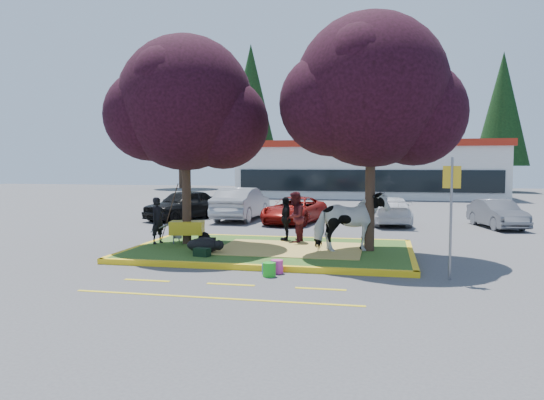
% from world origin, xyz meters
% --- Properties ---
extents(ground, '(90.00, 90.00, 0.00)m').
position_xyz_m(ground, '(0.00, 0.00, 0.00)').
color(ground, '#424244').
rests_on(ground, ground).
extents(median_island, '(8.00, 5.00, 0.15)m').
position_xyz_m(median_island, '(0.00, 0.00, 0.07)').
color(median_island, '#2C5119').
rests_on(median_island, ground).
extents(curb_near, '(8.30, 0.16, 0.15)m').
position_xyz_m(curb_near, '(0.00, -2.58, 0.07)').
color(curb_near, yellow).
rests_on(curb_near, ground).
extents(curb_far, '(8.30, 0.16, 0.15)m').
position_xyz_m(curb_far, '(0.00, 2.58, 0.07)').
color(curb_far, yellow).
rests_on(curb_far, ground).
extents(curb_left, '(0.16, 5.30, 0.15)m').
position_xyz_m(curb_left, '(-4.08, 0.00, 0.07)').
color(curb_left, yellow).
rests_on(curb_left, ground).
extents(curb_right, '(0.16, 5.30, 0.15)m').
position_xyz_m(curb_right, '(4.08, 0.00, 0.07)').
color(curb_right, yellow).
rests_on(curb_right, ground).
extents(straw_bedding, '(4.20, 3.00, 0.01)m').
position_xyz_m(straw_bedding, '(0.60, 0.00, 0.15)').
color(straw_bedding, '#C8B452').
rests_on(straw_bedding, median_island).
extents(tree_purple_left, '(5.06, 4.20, 6.51)m').
position_xyz_m(tree_purple_left, '(-2.78, 0.38, 4.36)').
color(tree_purple_left, black).
rests_on(tree_purple_left, median_island).
extents(tree_purple_right, '(5.30, 4.40, 6.82)m').
position_xyz_m(tree_purple_right, '(2.92, 0.18, 4.56)').
color(tree_purple_right, black).
rests_on(tree_purple_right, median_island).
extents(fire_lane_stripe_a, '(1.10, 0.12, 0.01)m').
position_xyz_m(fire_lane_stripe_a, '(-2.00, -4.20, 0.00)').
color(fire_lane_stripe_a, yellow).
rests_on(fire_lane_stripe_a, ground).
extents(fire_lane_stripe_b, '(1.10, 0.12, 0.01)m').
position_xyz_m(fire_lane_stripe_b, '(0.00, -4.20, 0.00)').
color(fire_lane_stripe_b, yellow).
rests_on(fire_lane_stripe_b, ground).
extents(fire_lane_stripe_c, '(1.10, 0.12, 0.01)m').
position_xyz_m(fire_lane_stripe_c, '(2.00, -4.20, 0.00)').
color(fire_lane_stripe_c, yellow).
rests_on(fire_lane_stripe_c, ground).
extents(fire_lane_long, '(6.00, 0.10, 0.01)m').
position_xyz_m(fire_lane_long, '(0.00, -5.40, 0.00)').
color(fire_lane_long, yellow).
rests_on(fire_lane_long, ground).
extents(retail_building, '(20.40, 8.40, 4.40)m').
position_xyz_m(retail_building, '(2.00, 27.98, 2.25)').
color(retail_building, silver).
rests_on(retail_building, ground).
extents(treeline, '(46.58, 7.80, 14.63)m').
position_xyz_m(treeline, '(1.23, 37.61, 7.73)').
color(treeline, black).
rests_on(treeline, ground).
extents(cow, '(2.26, 1.70, 1.74)m').
position_xyz_m(cow, '(2.37, -0.11, 1.02)').
color(cow, silver).
rests_on(cow, median_island).
extents(calf, '(1.11, 0.88, 0.42)m').
position_xyz_m(calf, '(-1.70, -1.16, 0.36)').
color(calf, black).
rests_on(calf, median_island).
extents(handler, '(0.51, 0.62, 1.46)m').
position_xyz_m(handler, '(-3.70, 0.22, 0.88)').
color(handler, black).
rests_on(handler, median_island).
extents(visitor_a, '(0.71, 0.86, 1.63)m').
position_xyz_m(visitor_a, '(0.51, 1.30, 0.96)').
color(visitor_a, '#49141C').
rests_on(visitor_a, median_island).
extents(visitor_b, '(0.51, 0.90, 1.44)m').
position_xyz_m(visitor_b, '(0.16, 1.60, 0.87)').
color(visitor_b, black).
rests_on(visitor_b, median_island).
extents(wheelbarrow, '(1.88, 0.81, 0.71)m').
position_xyz_m(wheelbarrow, '(-2.78, 0.39, 0.64)').
color(wheelbarrow, black).
rests_on(wheelbarrow, median_island).
extents(gear_bag_dark, '(0.49, 0.30, 0.24)m').
position_xyz_m(gear_bag_dark, '(-2.04, 0.15, 0.27)').
color(gear_bag_dark, black).
rests_on(gear_bag_dark, median_island).
extents(gear_bag_green, '(0.47, 0.35, 0.23)m').
position_xyz_m(gear_bag_green, '(-1.54, -1.73, 0.26)').
color(gear_bag_green, black).
rests_on(gear_bag_green, median_island).
extents(sign_post, '(0.40, 0.06, 2.83)m').
position_xyz_m(sign_post, '(4.80, -2.70, 1.77)').
color(sign_post, slate).
rests_on(sign_post, ground).
extents(bucket_green, '(0.39, 0.39, 0.33)m').
position_xyz_m(bucket_green, '(0.65, -3.19, 0.17)').
color(bucket_green, green).
rests_on(bucket_green, ground).
extents(bucket_pink, '(0.37, 0.37, 0.33)m').
position_xyz_m(bucket_pink, '(0.76, -2.80, 0.16)').
color(bucket_pink, '#E13297').
rests_on(bucket_pink, ground).
extents(bucket_blue, '(0.26, 0.26, 0.27)m').
position_xyz_m(bucket_blue, '(0.55, -2.95, 0.13)').
color(bucket_blue, blue).
rests_on(bucket_blue, ground).
extents(car_black, '(3.19, 4.53, 1.43)m').
position_xyz_m(car_black, '(-6.03, 8.34, 0.72)').
color(car_black, black).
rests_on(car_black, ground).
extents(car_silver, '(1.79, 4.72, 1.54)m').
position_xyz_m(car_silver, '(-3.32, 8.86, 0.77)').
color(car_silver, '#96999E').
rests_on(car_silver, ground).
extents(car_red, '(2.74, 4.54, 1.18)m').
position_xyz_m(car_red, '(-0.63, 7.99, 0.59)').
color(car_red, maroon).
rests_on(car_red, ground).
extents(car_white, '(1.89, 4.22, 1.20)m').
position_xyz_m(car_white, '(3.59, 8.43, 0.60)').
color(car_white, silver).
rests_on(car_white, ground).
extents(car_grey, '(2.02, 3.76, 1.18)m').
position_xyz_m(car_grey, '(7.91, 8.03, 0.59)').
color(car_grey, '#5C5E64').
rests_on(car_grey, ground).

